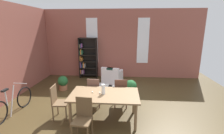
% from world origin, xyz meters
% --- Properties ---
extents(ground_plane, '(9.21, 9.21, 0.00)m').
position_xyz_m(ground_plane, '(0.00, 0.00, 0.00)').
color(ground_plane, '#46371E').
extents(back_wall_brick, '(8.08, 0.12, 3.31)m').
position_xyz_m(back_wall_brick, '(0.00, 3.59, 1.65)').
color(back_wall_brick, '#9A5346').
rests_on(back_wall_brick, ground).
extents(window_pane_0, '(0.55, 0.02, 2.15)m').
position_xyz_m(window_pane_0, '(-1.24, 3.52, 1.82)').
color(window_pane_0, white).
extents(window_pane_1, '(0.55, 0.02, 2.15)m').
position_xyz_m(window_pane_1, '(1.24, 3.52, 1.82)').
color(window_pane_1, white).
extents(dining_table, '(1.82, 1.05, 0.76)m').
position_xyz_m(dining_table, '(-0.16, -0.45, 0.68)').
color(dining_table, brown).
rests_on(dining_table, ground).
extents(vase_on_table, '(0.10, 0.10, 0.27)m').
position_xyz_m(vase_on_table, '(-0.19, -0.45, 0.90)').
color(vase_on_table, silver).
rests_on(vase_on_table, dining_table).
extents(tealight_candle_0, '(0.04, 0.04, 0.05)m').
position_xyz_m(tealight_candle_0, '(-0.28, -0.45, 0.79)').
color(tealight_candle_0, silver).
rests_on(tealight_candle_0, dining_table).
extents(tealight_candle_1, '(0.04, 0.04, 0.03)m').
position_xyz_m(tealight_candle_1, '(-0.49, -0.40, 0.78)').
color(tealight_candle_1, silver).
rests_on(tealight_candle_1, dining_table).
extents(dining_chair_far_right, '(0.43, 0.43, 0.95)m').
position_xyz_m(dining_chair_far_right, '(0.25, 0.30, 0.51)').
color(dining_chair_far_right, '#502E22').
rests_on(dining_chair_far_right, ground).
extents(dining_chair_near_left, '(0.43, 0.43, 0.95)m').
position_xyz_m(dining_chair_near_left, '(-0.56, -1.21, 0.51)').
color(dining_chair_near_left, brown).
rests_on(dining_chair_near_left, ground).
extents(dining_chair_far_left, '(0.43, 0.43, 0.95)m').
position_xyz_m(dining_chair_far_left, '(-0.57, 0.30, 0.51)').
color(dining_chair_far_left, brown).
rests_on(dining_chair_far_left, ground).
extents(dining_chair_head_left, '(0.42, 0.42, 0.95)m').
position_xyz_m(dining_chair_head_left, '(-1.44, -0.46, 0.51)').
color(dining_chair_head_left, brown).
rests_on(dining_chair_head_left, ground).
extents(bookshelf_tall, '(0.89, 0.33, 1.97)m').
position_xyz_m(bookshelf_tall, '(-1.48, 3.33, 0.97)').
color(bookshelf_tall, black).
rests_on(bookshelf_tall, ground).
extents(armchair_white, '(0.98, 0.98, 0.75)m').
position_xyz_m(armchair_white, '(-0.18, 2.63, 0.28)').
color(armchair_white, white).
rests_on(armchair_white, ground).
extents(bicycle_second, '(0.44, 1.70, 0.90)m').
position_xyz_m(bicycle_second, '(-2.84, -0.39, 0.33)').
color(bicycle_second, black).
rests_on(bicycle_second, ground).
extents(potted_plant_by_shelf, '(0.41, 0.41, 0.58)m').
position_xyz_m(potted_plant_by_shelf, '(-2.10, 1.58, 0.31)').
color(potted_plant_by_shelf, '#9E6042').
rests_on(potted_plant_by_shelf, ground).
extents(potted_plant_corner, '(0.44, 0.44, 0.60)m').
position_xyz_m(potted_plant_corner, '(0.61, 1.21, 0.34)').
color(potted_plant_corner, silver).
rests_on(potted_plant_corner, ground).
extents(striped_rug, '(1.23, 1.03, 0.01)m').
position_xyz_m(striped_rug, '(-0.30, 2.00, 0.00)').
color(striped_rug, black).
rests_on(striped_rug, ground).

